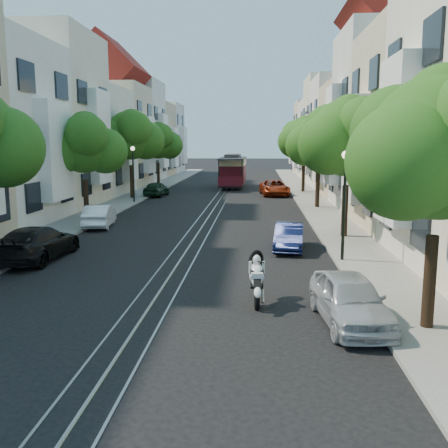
% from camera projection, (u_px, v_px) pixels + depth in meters
% --- Properties ---
extents(ground, '(200.00, 200.00, 0.00)m').
position_uv_depth(ground, '(222.00, 196.00, 43.28)').
color(ground, black).
rests_on(ground, ground).
extents(sidewalk_east, '(2.50, 80.00, 0.12)m').
position_uv_depth(sidewalk_east, '(307.00, 196.00, 42.80)').
color(sidewalk_east, gray).
rests_on(sidewalk_east, ground).
extents(sidewalk_west, '(2.50, 80.00, 0.12)m').
position_uv_depth(sidewalk_west, '(140.00, 194.00, 43.75)').
color(sidewalk_west, gray).
rests_on(sidewalk_west, ground).
extents(rail_left, '(0.06, 80.00, 0.02)m').
position_uv_depth(rail_left, '(216.00, 195.00, 43.32)').
color(rail_left, gray).
rests_on(rail_left, ground).
extents(rail_slot, '(0.06, 80.00, 0.02)m').
position_uv_depth(rail_slot, '(222.00, 196.00, 43.28)').
color(rail_slot, gray).
rests_on(rail_slot, ground).
extents(rail_right, '(0.06, 80.00, 0.02)m').
position_uv_depth(rail_right, '(229.00, 196.00, 43.25)').
color(rail_right, gray).
rests_on(rail_right, ground).
extents(lane_line, '(0.08, 80.00, 0.01)m').
position_uv_depth(lane_line, '(222.00, 196.00, 43.28)').
color(lane_line, tan).
rests_on(lane_line, ground).
extents(townhouses_east, '(7.75, 72.00, 12.00)m').
position_uv_depth(townhouses_east, '(364.00, 135.00, 41.58)').
color(townhouses_east, beige).
rests_on(townhouses_east, ground).
extents(townhouses_west, '(7.75, 72.00, 11.76)m').
position_uv_depth(townhouses_west, '(86.00, 136.00, 43.15)').
color(townhouses_west, silver).
rests_on(townhouses_west, ground).
extents(tree_e_a, '(4.72, 3.87, 6.27)m').
position_uv_depth(tree_e_a, '(442.00, 151.00, 11.55)').
color(tree_e_a, black).
rests_on(tree_e_a, ground).
extents(tree_e_b, '(4.93, 4.08, 6.68)m').
position_uv_depth(tree_e_b, '(349.00, 139.00, 23.31)').
color(tree_e_b, black).
rests_on(tree_e_b, ground).
extents(tree_e_c, '(4.84, 3.99, 6.52)m').
position_uv_depth(tree_e_c, '(320.00, 142.00, 34.16)').
color(tree_e_c, black).
rests_on(tree_e_c, ground).
extents(tree_e_d, '(5.01, 4.16, 6.85)m').
position_uv_depth(tree_e_d, '(305.00, 139.00, 44.95)').
color(tree_e_d, black).
rests_on(tree_e_d, ground).
extents(tree_w_b, '(4.72, 3.87, 6.27)m').
position_uv_depth(tree_w_b, '(85.00, 145.00, 29.23)').
color(tree_w_b, black).
rests_on(tree_w_b, ground).
extents(tree_w_c, '(5.13, 4.28, 7.09)m').
position_uv_depth(tree_w_c, '(131.00, 136.00, 39.95)').
color(tree_w_c, black).
rests_on(tree_w_c, ground).
extents(tree_w_d, '(4.84, 3.99, 6.52)m').
position_uv_depth(tree_w_d, '(158.00, 142.00, 50.86)').
color(tree_w_d, black).
rests_on(tree_w_d, ground).
extents(lamp_east, '(0.32, 0.32, 4.16)m').
position_uv_depth(lamp_east, '(345.00, 189.00, 18.78)').
color(lamp_east, black).
rests_on(lamp_east, ground).
extents(lamp_west, '(0.32, 0.32, 4.16)m').
position_uv_depth(lamp_west, '(133.00, 166.00, 37.33)').
color(lamp_west, black).
rests_on(lamp_west, ground).
extents(sportbike_rider, '(0.50, 1.80, 1.51)m').
position_uv_depth(sportbike_rider, '(257.00, 277.00, 14.20)').
color(sportbike_rider, black).
rests_on(sportbike_rider, ground).
extents(cable_car, '(2.64, 8.08, 3.09)m').
position_uv_depth(cable_car, '(233.00, 169.00, 50.83)').
color(cable_car, black).
rests_on(cable_car, ground).
extents(parked_car_e_near, '(1.92, 3.93, 1.29)m').
position_uv_depth(parked_car_e_near, '(350.00, 299.00, 12.68)').
color(parked_car_e_near, '#ACB1B8').
rests_on(parked_car_e_near, ground).
extents(parked_car_e_mid, '(1.52, 3.53, 1.13)m').
position_uv_depth(parked_car_e_mid, '(289.00, 237.00, 21.51)').
color(parked_car_e_mid, '#0C153E').
rests_on(parked_car_e_mid, ground).
extents(parked_car_e_far, '(2.70, 5.04, 1.35)m').
position_uv_depth(parked_car_e_far, '(274.00, 188.00, 43.34)').
color(parked_car_e_far, maroon).
rests_on(parked_car_e_far, ground).
extents(parked_car_w_near, '(2.13, 4.75, 1.35)m').
position_uv_depth(parked_car_w_near, '(37.00, 243.00, 19.58)').
color(parked_car_w_near, black).
rests_on(parked_car_w_near, ground).
extents(parked_car_w_mid, '(1.81, 3.89, 1.23)m').
position_uv_depth(parked_car_w_mid, '(99.00, 216.00, 27.24)').
color(parked_car_w_mid, white).
rests_on(parked_car_w_mid, ground).
extents(parked_car_w_far, '(1.86, 3.85, 1.27)m').
position_uv_depth(parked_car_w_far, '(157.00, 189.00, 42.67)').
color(parked_car_w_far, black).
rests_on(parked_car_w_far, ground).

